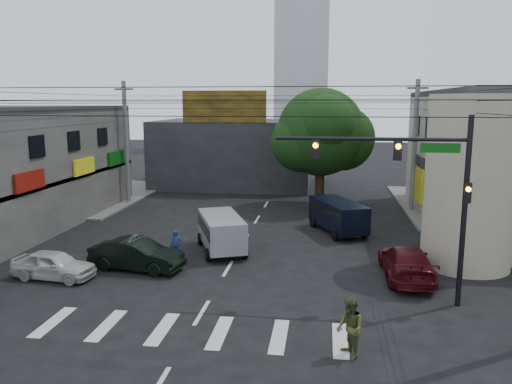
% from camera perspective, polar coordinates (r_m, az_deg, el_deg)
% --- Properties ---
extents(ground, '(160.00, 160.00, 0.00)m').
position_cam_1_polar(ground, '(21.69, -4.26, -10.42)').
color(ground, black).
rests_on(ground, ground).
extents(sidewalk_far_left, '(16.00, 16.00, 0.15)m').
position_cam_1_polar(sidewalk_far_left, '(44.59, -22.31, -0.33)').
color(sidewalk_far_left, '#514F4C').
rests_on(sidewalk_far_left, ground).
extents(sidewalk_far_right, '(16.00, 16.00, 0.15)m').
position_cam_1_polar(sidewalk_far_right, '(40.92, 27.25, -1.59)').
color(sidewalk_far_right, '#514F4C').
rests_on(sidewalk_far_right, ground).
extents(corner_column, '(4.00, 4.00, 8.00)m').
position_cam_1_polar(corner_column, '(25.00, 23.24, 1.02)').
color(corner_column, '#9D957C').
rests_on(corner_column, ground).
extents(building_far, '(14.00, 10.00, 6.00)m').
position_cam_1_polar(building_far, '(46.82, -2.40, 4.51)').
color(building_far, '#232326').
rests_on(building_far, ground).
extents(billboard, '(7.00, 0.30, 2.60)m').
position_cam_1_polar(billboard, '(41.78, -3.66, 9.72)').
color(billboard, olive).
rests_on(billboard, building_far).
extents(tower_distant, '(9.00, 9.00, 44.00)m').
position_cam_1_polar(tower_distant, '(91.08, 5.40, 19.23)').
color(tower_distant, silver).
rests_on(tower_distant, ground).
extents(street_tree, '(6.40, 6.40, 8.70)m').
position_cam_1_polar(street_tree, '(36.90, 7.41, 6.76)').
color(street_tree, black).
rests_on(street_tree, ground).
extents(traffic_gantry, '(7.10, 0.35, 7.20)m').
position_cam_1_polar(traffic_gantry, '(19.35, 18.16, 1.38)').
color(traffic_gantry, black).
rests_on(traffic_gantry, ground).
extents(utility_pole_far_left, '(0.32, 0.32, 9.20)m').
position_cam_1_polar(utility_pole_far_left, '(38.91, -14.61, 5.40)').
color(utility_pole_far_left, '#59595B').
rests_on(utility_pole_far_left, ground).
extents(utility_pole_far_right, '(0.32, 0.32, 9.20)m').
position_cam_1_polar(utility_pole_far_right, '(36.48, 17.66, 4.96)').
color(utility_pole_far_right, '#59595B').
rests_on(utility_pole_far_right, ground).
extents(dark_sedan, '(2.93, 4.86, 1.44)m').
position_cam_1_polar(dark_sedan, '(23.80, -13.46, -6.96)').
color(dark_sedan, black).
rests_on(dark_sedan, ground).
extents(white_compact, '(2.20, 3.96, 1.25)m').
position_cam_1_polar(white_compact, '(23.76, -22.12, -7.71)').
color(white_compact, beige).
rests_on(white_compact, ground).
extents(maroon_sedan, '(2.15, 4.97, 1.42)m').
position_cam_1_polar(maroon_sedan, '(23.07, 16.80, -7.70)').
color(maroon_sedan, '#3F090E').
rests_on(maroon_sedan, ground).
extents(silver_minivan, '(5.64, 4.85, 1.88)m').
position_cam_1_polar(silver_minivan, '(25.94, -3.97, -4.77)').
color(silver_minivan, '#9B9DA3').
rests_on(silver_minivan, ground).
extents(navy_van, '(6.05, 5.28, 1.89)m').
position_cam_1_polar(navy_van, '(29.95, 9.33, -2.84)').
color(navy_van, black).
rests_on(navy_van, ground).
extents(traffic_officer, '(0.68, 0.55, 1.57)m').
position_cam_1_polar(traffic_officer, '(24.50, -9.13, -6.15)').
color(traffic_officer, '#16264F').
rests_on(traffic_officer, ground).
extents(pedestrian_olive, '(1.42, 1.36, 1.89)m').
position_cam_1_polar(pedestrian_olive, '(15.78, 10.67, -15.04)').
color(pedestrian_olive, '#424821').
rests_on(pedestrian_olive, ground).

